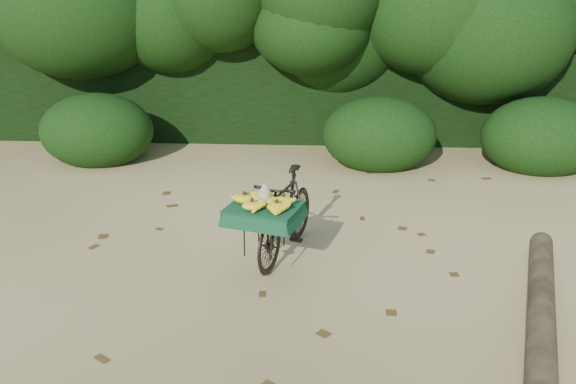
{
  "coord_description": "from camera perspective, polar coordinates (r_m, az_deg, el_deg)",
  "views": [
    {
      "loc": [
        0.59,
        -5.02,
        2.94
      ],
      "look_at": [
        0.27,
        0.77,
        0.82
      ],
      "focal_mm": 38.0,
      "sensor_mm": 36.0,
      "label": 1
    }
  ],
  "objects": [
    {
      "name": "tree_row",
      "position": [
        10.63,
        -3.65,
        15.03
      ],
      "size": [
        14.5,
        2.0,
        4.0
      ],
      "primitive_type": null,
      "color": "black",
      "rests_on": "ground"
    },
    {
      "name": "vendor_bicycle",
      "position": [
        6.5,
        -0.28,
        -2.07
      ],
      "size": [
        1.02,
        1.75,
        0.95
      ],
      "rotation": [
        0.0,
        0.0,
        -0.3
      ],
      "color": "black",
      "rests_on": "ground"
    },
    {
      "name": "fallen_log",
      "position": [
        5.83,
        22.63,
        -10.55
      ],
      "size": [
        1.23,
        3.14,
        0.23
      ],
      "primitive_type": "cylinder",
      "rotation": [
        1.57,
        0.0,
        -0.32
      ],
      "color": "brown",
      "rests_on": "ground"
    },
    {
      "name": "ground",
      "position": [
        5.84,
        -3.08,
        -10.1
      ],
      "size": [
        80.0,
        80.0,
        0.0
      ],
      "primitive_type": "plane",
      "color": "#D5B971",
      "rests_on": "ground"
    },
    {
      "name": "hedge_backdrop",
      "position": [
        11.51,
        0.21,
        9.94
      ],
      "size": [
        26.0,
        1.8,
        1.8
      ],
      "primitive_type": "cube",
      "color": "black",
      "rests_on": "ground"
    },
    {
      "name": "leaf_litter",
      "position": [
        6.41,
        -2.46,
        -7.14
      ],
      "size": [
        7.0,
        7.3,
        0.01
      ],
      "primitive_type": null,
      "color": "#4D3614",
      "rests_on": "ground"
    },
    {
      "name": "bush_clumps",
      "position": [
        9.64,
        2.56,
        5.16
      ],
      "size": [
        8.8,
        1.7,
        0.9
      ],
      "primitive_type": null,
      "color": "black",
      "rests_on": "ground"
    }
  ]
}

